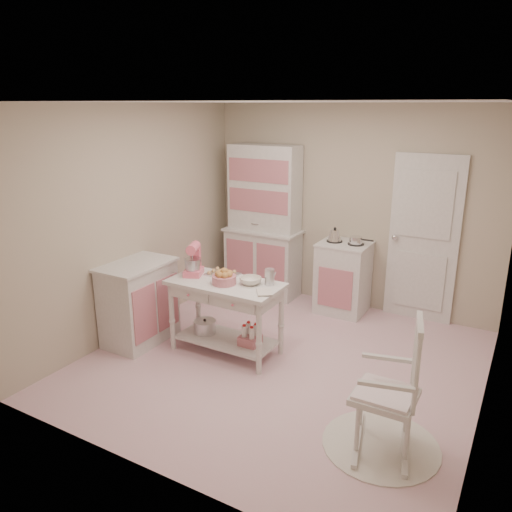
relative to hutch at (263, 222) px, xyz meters
The scene contains 14 objects.
room_shell 2.11m from the hutch, 55.45° to the right, with size 3.84×3.84×2.62m.
door 2.10m from the hutch, ahead, with size 0.82×0.05×2.04m, color white.
hutch is the anchor object (origin of this frame).
stove 1.33m from the hutch, ahead, with size 0.62×0.57×0.92m, color white.
base_cabinet 2.12m from the hutch, 103.79° to the right, with size 0.54×0.84×0.92m, color white.
lace_rug 3.59m from the hutch, 45.40° to the right, with size 0.92×0.92×0.01m, color white.
rocking_chair 3.48m from the hutch, 45.40° to the right, with size 0.48×0.72×1.10m, color white.
work_table 1.91m from the hutch, 73.82° to the right, with size 1.20×0.60×0.80m, color white.
stand_mixer 1.71m from the hutch, 87.28° to the right, with size 0.20×0.28×0.34m, color #FC6A86.
cookie_tray 1.60m from the hutch, 77.22° to the right, with size 0.34×0.24×0.02m, color silver.
bread_basket 1.86m from the hutch, 73.66° to the right, with size 0.25×0.25×0.09m, color #C5717E.
mixing_bowl 1.83m from the hutch, 65.21° to the right, with size 0.23×0.23×0.07m, color silver.
metal_pitcher 1.84m from the hutch, 59.02° to the right, with size 0.10×0.10×0.17m, color silver.
recipe_book 2.09m from the hutch, 62.76° to the right, with size 0.15×0.20×0.02m, color silver.
Camera 1 is at (2.06, -4.17, 2.58)m, focal length 35.00 mm.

